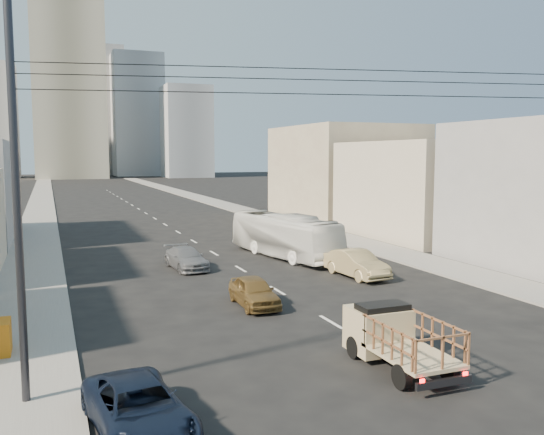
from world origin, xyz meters
TOP-DOWN VIEW (x-y plane):
  - ground at (0.00, 0.00)m, footprint 420.00×420.00m
  - sidewalk_left at (-11.75, 70.00)m, footprint 3.50×180.00m
  - sidewalk_right at (11.75, 70.00)m, footprint 3.50×180.00m
  - lane_dashes at (0.00, 53.00)m, footprint 0.15×104.00m
  - flatbed_pickup at (-0.35, 2.71)m, footprint 1.95×4.41m
  - navy_pickup at (-8.83, 1.18)m, footprint 2.67×4.80m
  - city_bus at (4.06, 22.86)m, footprint 4.26×10.79m
  - sedan_brown at (-2.12, 11.58)m, footprint 1.69×3.99m
  - sedan_tan at (5.39, 15.42)m, footprint 2.01×4.75m
  - sedan_grey at (-3.07, 21.25)m, footprint 2.20×4.59m
  - streetlamp_left at (-11.39, 4.00)m, footprint 2.36×0.25m
  - overhead_wires at (0.00, 1.50)m, footprint 23.01×5.02m
  - bldg_right_mid at (19.50, 28.00)m, footprint 11.00×14.00m
  - bldg_right_far at (20.00, 44.00)m, footprint 12.00×16.00m
  - high_rise_tower at (-4.00, 170.00)m, footprint 20.00×20.00m
  - midrise_ne at (18.00, 185.00)m, footprint 16.00×16.00m
  - midrise_back at (6.00, 200.00)m, footprint 18.00×18.00m
  - midrise_east at (30.00, 165.00)m, footprint 14.00×14.00m

SIDE VIEW (x-z plane):
  - ground at x=0.00m, z-range 0.00..0.00m
  - lane_dashes at x=0.00m, z-range 0.00..0.01m
  - sidewalk_left at x=-11.75m, z-range 0.00..0.12m
  - sidewalk_right at x=11.75m, z-range 0.00..0.12m
  - navy_pickup at x=-8.83m, z-range 0.00..1.27m
  - sedan_grey at x=-3.07m, z-range 0.00..1.29m
  - sedan_brown at x=-2.12m, z-range 0.00..1.35m
  - sedan_tan at x=5.39m, z-range 0.00..1.52m
  - flatbed_pickup at x=-0.35m, z-range 0.14..2.04m
  - city_bus at x=4.06m, z-range 0.00..2.93m
  - bldg_right_mid at x=19.50m, z-range 0.00..8.00m
  - bldg_right_far at x=20.00m, z-range 0.00..10.00m
  - streetlamp_left at x=-11.39m, z-range 0.44..12.44m
  - overhead_wires at x=0.00m, z-range 8.60..9.33m
  - midrise_east at x=30.00m, z-range 0.00..28.00m
  - midrise_ne at x=18.00m, z-range 0.00..40.00m
  - midrise_back at x=6.00m, z-range 0.00..44.00m
  - high_rise_tower at x=-4.00m, z-range 0.00..60.00m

